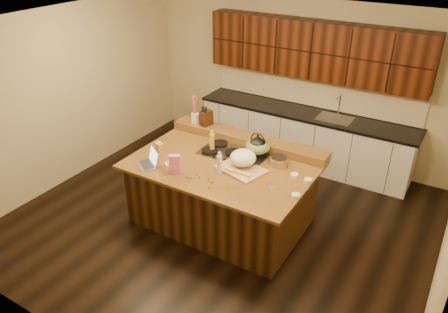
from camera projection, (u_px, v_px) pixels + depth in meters
The scene contains 31 objects.
room at pixel (222, 134), 5.56m from camera, with size 5.52×5.02×2.72m.
island at pixel (222, 192), 5.98m from camera, with size 2.40×1.60×0.92m.
back_ledge at pixel (247, 139), 6.26m from camera, with size 2.40×0.30×0.12m, color black.
cooktop at pixel (233, 153), 5.98m from camera, with size 0.92×0.52×0.05m.
back_counter at pixel (307, 109), 7.27m from camera, with size 3.70×0.66×2.40m.
kettle at pixel (258, 146), 5.87m from camera, with size 0.25×0.25×0.22m, color black.
green_bowl at pixel (258, 147), 5.88m from camera, with size 0.33×0.33×0.18m, color #597B31.
laptop at pixel (150, 161), 5.70m from camera, with size 0.40×0.38×0.22m.
oil_bottle at pixel (212, 143), 5.99m from camera, with size 0.07×0.07×0.27m, color orange.
vinegar_bottle at pixel (219, 165), 5.48m from camera, with size 0.06×0.06×0.25m, color silver.
wooden_tray at pixel (243, 160), 5.61m from camera, with size 0.68×0.57×0.24m.
ramekin_a at pixel (296, 196), 5.04m from camera, with size 0.10×0.10×0.04m, color white.
ramekin_b at pixel (308, 181), 5.33m from camera, with size 0.10×0.10×0.04m, color white.
ramekin_c at pixel (294, 175), 5.44m from camera, with size 0.10×0.10×0.04m, color white.
strainer_bowl at pixel (279, 161), 5.71m from camera, with size 0.24×0.24×0.09m, color #996B3F.
kitchen_timer at pixel (270, 183), 5.27m from camera, with size 0.08×0.08×0.07m, color silver.
pink_bag at pixel (175, 164), 5.49m from camera, with size 0.14×0.07×0.25m, color pink.
candy_plate at pixel (172, 164), 5.74m from camera, with size 0.18×0.18×0.01m, color white.
package_box at pixel (159, 148), 5.98m from camera, with size 0.11×0.08×0.16m, color #BA8B41.
utensil_crock at pixel (195, 118), 6.61m from camera, with size 0.12×0.12×0.14m, color white.
knife_block at pixel (206, 118), 6.50m from camera, with size 0.11×0.18×0.23m, color black.
gumdrop_0 at pixel (197, 174), 5.49m from camera, with size 0.02×0.02×0.02m, color red.
gumdrop_1 at pixel (189, 178), 5.42m from camera, with size 0.02×0.02×0.02m, color #198C26.
gumdrop_2 at pixel (208, 178), 5.41m from camera, with size 0.02×0.02×0.02m, color red.
gumdrop_3 at pixel (208, 180), 5.36m from camera, with size 0.02×0.02×0.02m, color #198C26.
gumdrop_4 at pixel (213, 182), 5.33m from camera, with size 0.02×0.02×0.02m, color red.
gumdrop_5 at pixel (211, 182), 5.32m from camera, with size 0.02×0.02×0.02m, color #198C26.
gumdrop_6 at pixel (187, 177), 5.44m from camera, with size 0.02×0.02×0.02m, color red.
gumdrop_7 at pixel (199, 177), 5.44m from camera, with size 0.02×0.02×0.02m, color #198C26.
gumdrop_8 at pixel (209, 188), 5.21m from camera, with size 0.02×0.02×0.02m, color red.
gumdrop_9 at pixel (191, 178), 5.42m from camera, with size 0.02×0.02×0.02m, color #198C26.
Camera 1 is at (2.62, -4.29, 3.74)m, focal length 35.00 mm.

